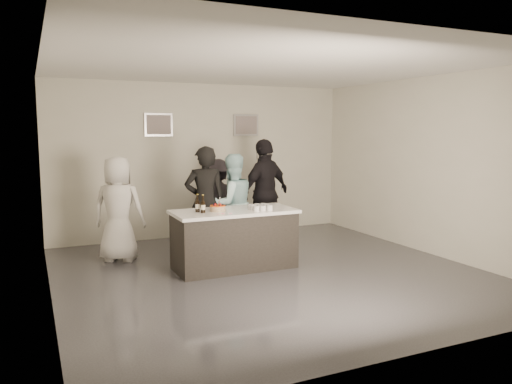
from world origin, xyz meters
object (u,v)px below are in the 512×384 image
person_main_blue (232,204)px  person_guest_right (265,193)px  beer_bottle_b (203,204)px  person_guest_back (217,200)px  cake (218,209)px  bar_counter (234,239)px  person_guest_left (119,209)px  beer_bottle_a (198,203)px  person_main_black (205,202)px

person_main_blue → person_guest_right: bearing=-164.8°
beer_bottle_b → person_guest_back: person_guest_back is taller
cake → person_guest_back: person_guest_back is taller
person_guest_back → person_guest_right: bearing=116.5°
person_guest_back → beer_bottle_b: bearing=48.0°
cake → person_guest_right: (1.34, 1.15, 0.03)m
bar_counter → person_guest_left: 1.96m
person_guest_right → person_guest_back: (-0.67, 0.72, -0.19)m
beer_bottle_a → person_guest_back: person_guest_back is taller
beer_bottle_a → person_guest_back: bearing=62.0°
cake → beer_bottle_b: size_ratio=0.89×
beer_bottle_b → bar_counter: bearing=6.7°
cake → person_guest_left: bearing=136.8°
person_main_black → person_guest_left: size_ratio=1.09×
bar_counter → beer_bottle_b: beer_bottle_b is taller
person_guest_right → person_guest_back: 1.00m
bar_counter → person_guest_back: bearing=77.7°
person_guest_back → person_main_blue: bearing=68.1°
bar_counter → cake: 0.55m
bar_counter → person_guest_right: person_guest_right is taller
beer_bottle_b → person_guest_right: (1.59, 1.21, -0.06)m
beer_bottle_b → person_guest_back: bearing=64.5°
person_guest_left → person_guest_back: person_guest_left is taller
person_guest_right → person_guest_left: bearing=-23.7°
beer_bottle_a → person_guest_left: bearing=130.5°
person_guest_left → beer_bottle_b: bearing=158.8°
beer_bottle_b → person_main_blue: size_ratio=0.15×
beer_bottle_a → person_main_black: 0.86m
beer_bottle_b → beer_bottle_a: bearing=114.4°
person_guest_right → person_guest_back: bearing=-70.1°
bar_counter → person_main_blue: bearing=70.3°
bar_counter → person_main_black: bearing=102.8°
bar_counter → beer_bottle_b: 0.78m
bar_counter → beer_bottle_a: size_ratio=7.15×
cake → person_main_black: (0.08, 0.82, -0.02)m
beer_bottle_b → person_guest_back: 2.15m
person_guest_right → cake: bearing=17.6°
person_main_blue → person_main_black: bearing=1.3°
beer_bottle_a → person_guest_left: person_guest_left is taller
beer_bottle_b → cake: bearing=12.4°
bar_counter → person_guest_right: 1.65m
bar_counter → cake: bearing=-178.7°
person_guest_right → person_guest_back: person_guest_right is taller
person_guest_right → person_main_black: bearing=-8.3°
cake → beer_bottle_a: beer_bottle_a is taller
person_guest_left → person_guest_right: size_ratio=0.87×
person_guest_right → person_guest_back: size_ratio=1.24×
person_main_black → person_main_blue: size_ratio=1.08×
bar_counter → person_main_black: (-0.18, 0.81, 0.47)m
beer_bottle_b → person_guest_left: 1.60m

